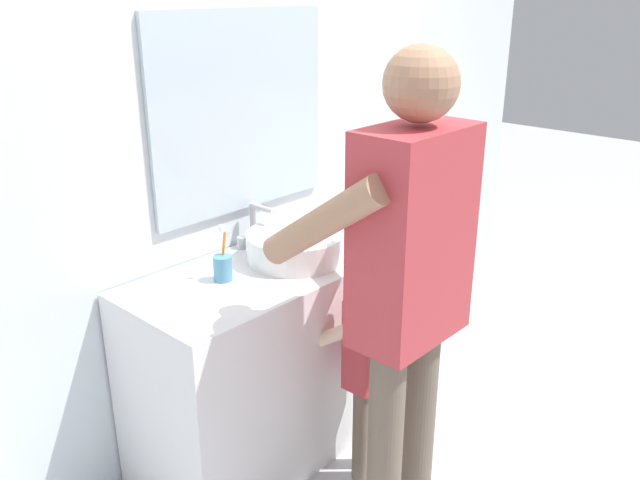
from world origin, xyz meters
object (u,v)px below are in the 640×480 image
soap_bottle (344,217)px  child_toddler (369,353)px  toothbrush_cup (223,267)px  adult_parent (407,267)px

soap_bottle → child_toddler: size_ratio=0.18×
toothbrush_cup → soap_bottle: size_ratio=1.25×
soap_bottle → adult_parent: bearing=-126.5°
adult_parent → child_toddler: bearing=59.9°
soap_bottle → child_toddler: (-0.37, -0.44, -0.34)m
toothbrush_cup → soap_bottle: bearing=0.4°
toothbrush_cup → child_toddler: bearing=-53.8°
child_toddler → toothbrush_cup: bearing=126.2°
soap_bottle → adult_parent: 0.87m
toothbrush_cup → adult_parent: bearing=-75.4°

